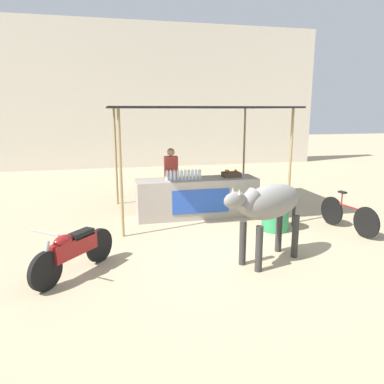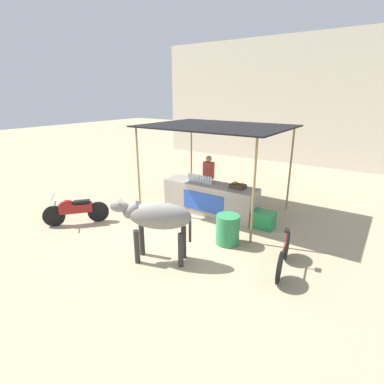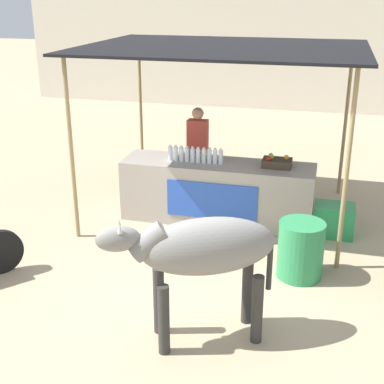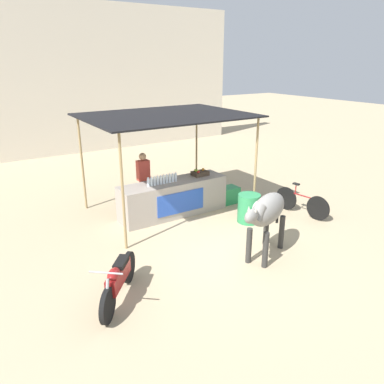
# 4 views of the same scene
# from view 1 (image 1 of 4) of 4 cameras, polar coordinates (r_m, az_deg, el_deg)

# --- Properties ---
(ground_plane) EXTENTS (60.00, 60.00, 0.00)m
(ground_plane) POSITION_cam_1_polar(r_m,az_deg,el_deg) (7.44, 4.90, -8.26)
(ground_plane) COLOR tan
(building_wall_far) EXTENTS (16.00, 0.50, 6.40)m
(building_wall_far) POSITION_cam_1_polar(r_m,az_deg,el_deg) (17.70, -6.32, 14.23)
(building_wall_far) COLOR beige
(building_wall_far) RESTS_ON ground
(stall_counter) EXTENTS (3.00, 0.82, 0.96)m
(stall_counter) POSITION_cam_1_polar(r_m,az_deg,el_deg) (9.32, 0.76, -0.86)
(stall_counter) COLOR #9E9389
(stall_counter) RESTS_ON ground
(stall_awning) EXTENTS (4.20, 3.20, 2.70)m
(stall_awning) POSITION_cam_1_polar(r_m,az_deg,el_deg) (9.37, 0.34, 12.21)
(stall_awning) COLOR black
(stall_awning) RESTS_ON ground
(water_bottle_row) EXTENTS (0.88, 0.07, 0.25)m
(water_bottle_row) POSITION_cam_1_polar(r_m,az_deg,el_deg) (9.08, -1.30, 2.62)
(water_bottle_row) COLOR silver
(water_bottle_row) RESTS_ON stall_counter
(fruit_crate) EXTENTS (0.44, 0.32, 0.18)m
(fruit_crate) POSITION_cam_1_polar(r_m,az_deg,el_deg) (9.52, 5.96, 2.73)
(fruit_crate) COLOR #3F3326
(fruit_crate) RESTS_ON stall_counter
(vendor_behind_counter) EXTENTS (0.34, 0.22, 1.65)m
(vendor_behind_counter) POSITION_cam_1_polar(r_m,az_deg,el_deg) (9.86, -3.20, 2.05)
(vendor_behind_counter) COLOR #383842
(vendor_behind_counter) RESTS_ON ground
(cooler_box) EXTENTS (0.60, 0.44, 0.48)m
(cooler_box) POSITION_cam_1_polar(r_m,az_deg,el_deg) (9.88, 11.17, -1.76)
(cooler_box) COLOR #268C4C
(cooler_box) RESTS_ON ground
(water_barrel) EXTENTS (0.59, 0.59, 0.75)m
(water_barrel) POSITION_cam_1_polar(r_m,az_deg,el_deg) (8.46, 12.60, -3.26)
(water_barrel) COLOR #2D8C51
(water_barrel) RESTS_ON ground
(cow) EXTENTS (1.80, 1.12, 1.44)m
(cow) POSITION_cam_1_polar(r_m,az_deg,el_deg) (6.53, 11.58, -1.91)
(cow) COLOR gray
(cow) RESTS_ON ground
(motorcycle_parked) EXTENTS (1.21, 1.43, 0.90)m
(motorcycle_parked) POSITION_cam_1_polar(r_m,az_deg,el_deg) (6.34, -17.63, -8.43)
(motorcycle_parked) COLOR black
(motorcycle_parked) RESTS_ON ground
(bicycle_leaning) EXTENTS (0.31, 1.64, 0.85)m
(bicycle_leaning) POSITION_cam_1_polar(r_m,az_deg,el_deg) (8.92, 22.66, -3.32)
(bicycle_leaning) COLOR black
(bicycle_leaning) RESTS_ON ground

